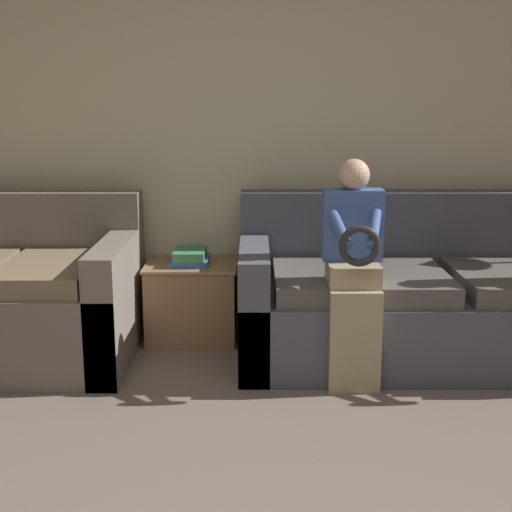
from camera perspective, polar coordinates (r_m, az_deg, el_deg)
wall_back at (r=4.40m, az=0.02°, el=10.53°), size 6.99×0.06×2.55m
couch_main at (r=4.17m, az=14.71°, el=-3.45°), size 2.29×0.98×0.89m
couch_side at (r=4.21m, az=-18.83°, el=-3.37°), size 1.34×0.99×0.89m
child_left_seated at (r=3.58m, az=7.84°, el=-0.66°), size 0.30×0.37×1.14m
side_shelf at (r=4.31m, az=-5.12°, el=-3.50°), size 0.54×0.46×0.47m
book_stack at (r=4.24m, az=-5.29°, el=-0.06°), size 0.22×0.29×0.09m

